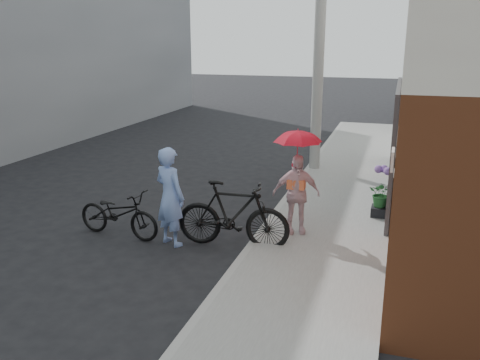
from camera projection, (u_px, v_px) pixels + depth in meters
The scene contains 11 objects.
ground at pixel (192, 252), 8.70m from camera, with size 80.00×80.00×0.00m, color black.
sidewalk at pixel (331, 223), 9.91m from camera, with size 2.20×24.00×0.12m, color gray.
curb at pixel (273, 217), 10.25m from camera, with size 0.12×24.00×0.12m, color #9E9E99.
utility_pole at pixel (319, 39), 12.94m from camera, with size 0.28×0.28×7.00m, color #9E9E99.
officer at pixel (170, 197), 8.83m from camera, with size 0.64×0.42×1.76m, color #7A98D9.
bike_left at pixel (118, 213), 9.29m from camera, with size 0.59×1.70×0.89m, color black.
bike_right at pixel (233, 215), 8.77m from camera, with size 0.56×1.99×1.20m, color black.
kimono_woman at pixel (296, 194), 9.10m from camera, with size 0.85×0.35×1.45m, color beige.
parasol at pixel (298, 135), 8.80m from camera, with size 0.81×0.81×0.71m, color #F21C39.
planter at pixel (380, 211), 10.10m from camera, with size 0.36×0.36×0.19m, color black.
potted_plant at pixel (382, 194), 10.00m from camera, with size 0.48×0.42×0.54m, color #255E2A.
Camera 1 is at (3.20, -7.42, 3.57)m, focal length 38.00 mm.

